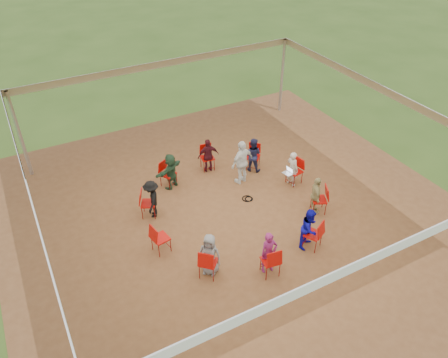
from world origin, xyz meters
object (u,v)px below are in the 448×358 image
chair_1 (253,157)px  person_seated_7 (310,228)px  chair_5 (161,238)px  person_seated_5 (210,254)px  chair_4 (148,203)px  person_seated_6 (269,253)px  person_seated_1 (253,155)px  person_seated_4 (152,199)px  chair_0 (295,171)px  chair_8 (313,234)px  chair_7 (270,261)px  laptop (289,171)px  person_seated_8 (316,195)px  standing_person (242,162)px  person_seated_0 (292,169)px  person_seated_2 (208,156)px  cable_coil (248,199)px  chair_9 (319,200)px  chair_6 (208,262)px  person_seated_3 (171,171)px  chair_2 (207,158)px  chair_3 (168,174)px

chair_1 → person_seated_7: bearing=125.0°
chair_5 → person_seated_5: 1.52m
chair_4 → person_seated_6: bearing=55.0°
person_seated_1 → person_seated_4: 3.86m
chair_0 → chair_8: 2.94m
chair_7 → person_seated_5: (-1.31, 0.77, 0.16)m
chair_1 → person_seated_4: person_seated_4 is taller
chair_1 → person_seated_4: (-3.88, -0.75, 0.16)m
person_seated_6 → laptop: 3.72m
person_seated_8 → standing_person: standing_person is taller
person_seated_0 → standing_person: bearing=47.0°
chair_1 → person_seated_4: 3.96m
person_seated_2 → cable_coil: bearing=108.8°
person_seated_7 → laptop: (1.07, 2.49, -0.04)m
person_seated_5 → person_seated_8: same height
chair_7 → person_seated_2: (0.69, 4.84, 0.16)m
chair_8 → person_seated_1: bearing=55.0°
chair_9 → person_seated_2: size_ratio=0.74×
chair_5 → chair_6: size_ratio=1.00×
person_seated_4 → chair_6: bearing=34.1°
person_seated_3 → chair_2: bearing=166.3°
chair_7 → person_seated_6: size_ratio=0.74×
chair_6 → laptop: 4.49m
person_seated_0 → laptop: (-0.16, -0.03, -0.04)m
person_seated_1 → person_seated_5: (-3.32, -3.42, 0.00)m
chair_9 → person_seated_3: size_ratio=0.74×
chair_3 → person_seated_7: bearing=90.0°
chair_2 → chair_4: size_ratio=1.00×
person_seated_7 → standing_person: 3.40m
chair_1 → person_seated_2: person_seated_2 is taller
chair_1 → person_seated_2: bearing=22.3°
person_seated_3 → chair_6: bearing=53.0°
chair_7 → person_seated_2: size_ratio=0.74×
chair_9 → person_seated_5: bearing=125.0°
chair_4 → chair_7: size_ratio=1.00×
chair_4 → person_seated_6: 3.96m
chair_3 → person_seated_0: 3.96m
person_seated_3 → person_seated_8: size_ratio=1.00×
person_seated_4 → person_seated_5: size_ratio=1.00×
chair_9 → laptop: chair_9 is taller
chair_9 → person_seated_1: 2.88m
chair_8 → person_seated_1: size_ratio=0.74×
chair_6 → person_seated_7: bearing=37.9°
chair_7 → chair_9: 2.94m
person_seated_4 → chair_0: bearing=108.5°
person_seated_7 → chair_4: bearing=108.5°
person_seated_2 → chair_9: bearing=127.0°
person_seated_6 → chair_2: bearing=90.0°
person_seated_0 → person_seated_6: 3.86m
chair_2 → standing_person: bearing=126.7°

